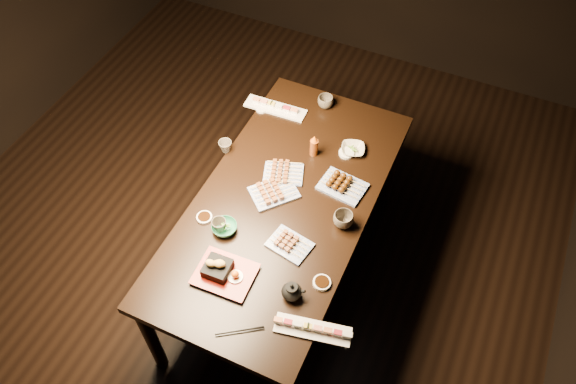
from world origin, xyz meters
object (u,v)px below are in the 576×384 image
object	(u,v)px
edamame_bowl_green	(224,228)
tempura_tray	(224,270)
sushi_platter_near	(313,328)
teacup_far_right	(325,102)
yakitori_plate_left	(283,172)
teacup_far_left	(225,146)
condiment_bottle	(314,145)
sushi_platter_far	(275,106)
teacup_mid_right	(343,220)
yakitori_plate_center	(274,190)
yakitori_plate_right	(290,243)
dining_table	(284,239)
teapot	(292,290)
edamame_bowl_cream	(353,149)
teacup_near_left	(219,225)

from	to	relation	value
edamame_bowl_green	tempura_tray	distance (m)	0.27
sushi_platter_near	teacup_far_right	distance (m)	1.48
yakitori_plate_left	teacup_far_left	bearing A→B (deg)	156.77
teacup_far_left	condiment_bottle	distance (m)	0.51
sushi_platter_far	teacup_mid_right	size ratio (longest dim) A/B	3.66
edamame_bowl_green	teacup_far_right	size ratio (longest dim) A/B	1.37
edamame_bowl_green	yakitori_plate_center	bearing A→B (deg)	68.23
yakitori_plate_right	condiment_bottle	size ratio (longest dim) A/B	1.46
dining_table	yakitori_plate_center	bearing A→B (deg)	147.61
teacup_far_left	tempura_tray	bearing A→B (deg)	-61.77
dining_table	tempura_tray	distance (m)	0.69
teacup_far_left	yakitori_plate_center	bearing A→B (deg)	-23.50
sushi_platter_near	teacup_mid_right	bearing A→B (deg)	86.62
tempura_tray	teacup_far_left	xyz separation A→B (m)	(-0.39, 0.73, -0.02)
teacup_far_right	teapot	bearing A→B (deg)	-74.78
yakitori_plate_center	tempura_tray	xyz separation A→B (m)	(0.00, -0.56, 0.02)
sushi_platter_far	edamame_bowl_cream	distance (m)	0.57
dining_table	condiment_bottle	size ratio (longest dim) A/B	12.40
yakitori_plate_center	edamame_bowl_green	world-z (taller)	yakitori_plate_center
dining_table	condiment_bottle	xyz separation A→B (m)	(0.01, 0.38, 0.45)
sushi_platter_far	teacup_near_left	xyz separation A→B (m)	(0.12, -0.93, 0.01)
dining_table	teacup_far_left	distance (m)	0.65
sushi_platter_far	tempura_tray	bearing A→B (deg)	101.14
sushi_platter_far	yakitori_plate_center	bearing A→B (deg)	112.32
yakitori_plate_center	teacup_near_left	world-z (taller)	teacup_near_left
sushi_platter_far	yakitori_plate_center	xyz separation A→B (m)	(0.28, -0.60, 0.01)
sushi_platter_near	yakitori_plate_left	xyz separation A→B (m)	(-0.51, 0.78, 0.01)
dining_table	yakitori_plate_left	world-z (taller)	yakitori_plate_left
edamame_bowl_green	teacup_far_left	world-z (taller)	teacup_far_left
teacup_far_right	edamame_bowl_cream	bearing A→B (deg)	-44.50
yakitori_plate_right	teacup_far_left	xyz separation A→B (m)	(-0.60, 0.44, 0.01)
teacup_near_left	condiment_bottle	bearing A→B (deg)	70.96
yakitori_plate_right	edamame_bowl_cream	bearing A→B (deg)	95.66
yakitori_plate_right	edamame_bowl_cream	size ratio (longest dim) A/B	1.58
yakitori_plate_center	condiment_bottle	world-z (taller)	condiment_bottle
sushi_platter_far	edamame_bowl_cream	world-z (taller)	sushi_platter_far
sushi_platter_far	edamame_bowl_cream	xyz separation A→B (m)	(0.56, -0.13, -0.01)
sushi_platter_near	dining_table	bearing A→B (deg)	113.12
edamame_bowl_green	edamame_bowl_cream	xyz separation A→B (m)	(0.41, 0.79, -0.00)
sushi_platter_far	yakitori_plate_left	distance (m)	0.53
teapot	yakitori_plate_center	bearing A→B (deg)	104.24
edamame_bowl_cream	condiment_bottle	xyz separation A→B (m)	(-0.20, -0.11, 0.06)
yakitori_plate_center	teapot	distance (m)	0.62
dining_table	yakitori_plate_right	size ratio (longest dim) A/B	8.50
sushi_platter_near	teapot	xyz separation A→B (m)	(-0.16, 0.12, 0.03)
sushi_platter_near	tempura_tray	xyz separation A→B (m)	(-0.50, 0.09, 0.03)
edamame_bowl_cream	teacup_near_left	bearing A→B (deg)	-118.61
yakitori_plate_right	sushi_platter_near	bearing A→B (deg)	-41.92
teacup_far_left	teapot	world-z (taller)	teapot
yakitori_plate_left	teapot	distance (m)	0.75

